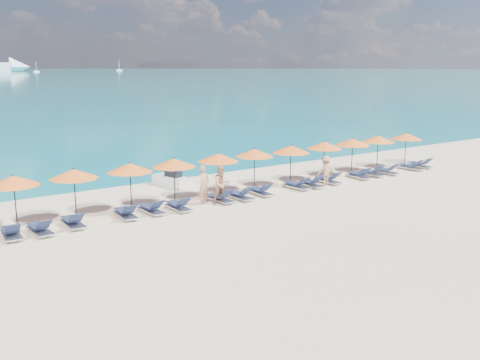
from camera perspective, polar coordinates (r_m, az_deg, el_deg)
ground at (r=23.46m, az=4.19°, el=-4.14°), size 1400.00×1400.00×0.00m
sailboat_near at (r=541.32m, az=-20.89°, el=10.79°), size 5.35×1.78×9.81m
sailboat_far at (r=654.35m, az=-12.76°, el=11.40°), size 6.47×2.16×11.86m
jetski at (r=29.84m, az=-7.32°, el=0.01°), size 1.35×2.47×0.83m
beachgoer_a at (r=25.61m, az=-3.88°, el=-0.54°), size 0.82×0.70×1.90m
beachgoer_b at (r=25.73m, az=-1.98°, el=-0.49°), size 0.92×0.55×1.87m
beachgoer_c at (r=30.11m, az=9.12°, el=1.00°), size 1.13×0.68×1.65m
umbrella_2 at (r=23.33m, az=-23.03°, el=-0.08°), size 2.10×2.10×2.28m
umbrella_3 at (r=23.92m, az=-17.32°, el=0.63°), size 2.10×2.10×2.28m
umbrella_4 at (r=24.73m, az=-11.67°, el=1.30°), size 2.10×2.10×2.28m
umbrella_5 at (r=25.64m, az=-7.06°, el=1.84°), size 2.10×2.10×2.28m
umbrella_6 at (r=26.91m, az=-2.35°, el=2.41°), size 2.10×2.10×2.28m
umbrella_7 at (r=28.38m, az=1.55°, el=2.92°), size 2.10×2.10×2.28m
umbrella_8 at (r=29.68m, az=5.45°, el=3.28°), size 2.10×2.10×2.28m
umbrella_9 at (r=31.43m, az=8.99°, el=3.68°), size 2.10×2.10×2.28m
umbrella_10 at (r=33.09m, az=11.93°, el=3.99°), size 2.10×2.10×2.28m
umbrella_11 at (r=34.87m, az=14.53°, el=4.27°), size 2.10×2.10×2.28m
umbrella_12 at (r=36.71m, az=17.32°, el=4.49°), size 2.10×2.10×2.28m
lounger_3 at (r=22.58m, az=-23.22°, el=-5.15°), size 0.74×1.74×0.66m
lounger_4 at (r=22.67m, az=-20.57°, el=-4.86°), size 0.74×1.74×0.66m
lounger_5 at (r=23.20m, az=-17.38°, el=-4.26°), size 0.63×1.71×0.66m
lounger_6 at (r=23.95m, az=-12.10°, el=-3.45°), size 0.71×1.73×0.66m
lounger_7 at (r=24.45m, az=-9.42°, el=-3.03°), size 0.71×1.73×0.66m
lounger_8 at (r=24.79m, az=-6.60°, el=-2.73°), size 0.63×1.70×0.66m
lounger_9 at (r=26.11m, az=-2.14°, el=-1.89°), size 0.76×1.75×0.66m
lounger_10 at (r=26.63m, az=-0.05°, el=-1.60°), size 0.67×1.72×0.66m
lounger_11 at (r=27.53m, az=2.18°, el=-1.15°), size 0.71×1.73×0.66m
lounger_12 at (r=29.03m, az=6.03°, el=-0.51°), size 0.74×1.74×0.66m
lounger_13 at (r=29.59m, az=7.59°, el=-0.31°), size 0.76×1.74×0.66m
lounger_14 at (r=30.64m, az=9.40°, el=0.07°), size 0.66×1.71×0.66m
lounger_15 at (r=32.26m, az=12.54°, el=0.54°), size 0.75×1.74×0.66m
lounger_16 at (r=33.18m, az=13.81°, el=0.80°), size 0.69×1.72×0.66m
lounger_17 at (r=34.01m, az=15.33°, el=0.99°), size 0.74×1.74×0.66m
lounger_18 at (r=35.85m, az=17.77°, el=1.40°), size 0.76×1.75×0.66m
lounger_19 at (r=36.77m, az=18.69°, el=1.59°), size 0.70×1.73×0.66m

